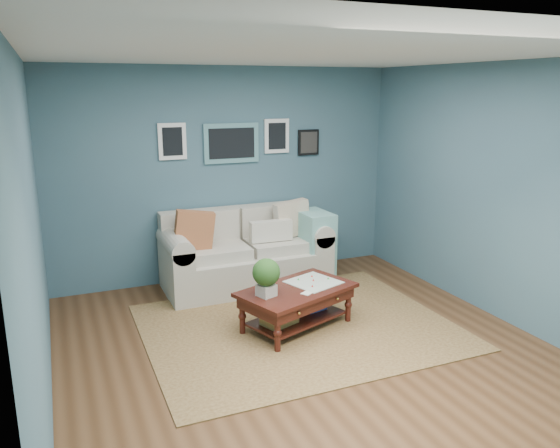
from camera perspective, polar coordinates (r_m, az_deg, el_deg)
room_shell at (r=4.82m, az=3.40°, el=1.19°), size 5.00×5.02×2.70m
area_rug at (r=5.80m, az=1.88°, el=-10.67°), size 3.11×2.48×0.01m
loveseat at (r=6.86m, az=-2.99°, el=-2.89°), size 2.07×0.94×1.06m
coffee_table at (r=5.61m, az=1.25°, el=-7.56°), size 1.34×1.04×0.82m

